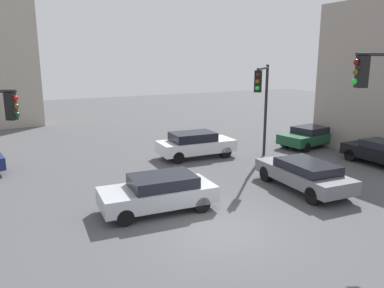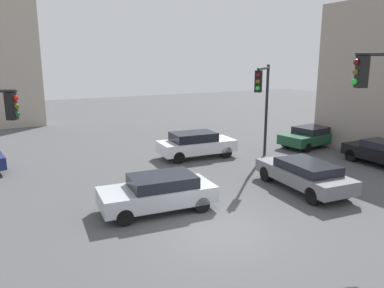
# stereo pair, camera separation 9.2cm
# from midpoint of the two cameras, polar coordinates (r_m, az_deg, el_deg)

# --- Properties ---
(ground_plane) EXTENTS (91.65, 91.65, 0.00)m
(ground_plane) POSITION_cam_midpoint_polar(r_m,az_deg,el_deg) (12.45, 3.82, -13.13)
(ground_plane) COLOR #4C4C4F
(traffic_light_1) EXTENTS (3.17, 3.02, 5.21)m
(traffic_light_1) POSITION_cam_midpoint_polar(r_m,az_deg,el_deg) (19.65, 10.99, 7.74)
(traffic_light_1) COLOR black
(traffic_light_1) RESTS_ON ground_plane
(car_0) EXTENTS (4.57, 2.39, 1.30)m
(car_0) POSITION_cam_midpoint_polar(r_m,az_deg,el_deg) (25.06, 18.02, 1.20)
(car_0) COLOR #19472D
(car_0) RESTS_ON ground_plane
(car_3) EXTENTS (4.46, 2.20, 1.46)m
(car_3) POSITION_cam_midpoint_polar(r_m,az_deg,el_deg) (21.11, 0.73, -0.01)
(car_3) COLOR silver
(car_3) RESTS_ON ground_plane
(car_4) EXTENTS (4.34, 2.25, 1.33)m
(car_4) POSITION_cam_midpoint_polar(r_m,az_deg,el_deg) (13.78, -4.98, -7.35)
(car_4) COLOR #ADB2B7
(car_4) RESTS_ON ground_plane
(car_6) EXTENTS (2.25, 4.71, 1.28)m
(car_6) POSITION_cam_midpoint_polar(r_m,az_deg,el_deg) (16.54, 16.97, -4.41)
(car_6) COLOR slate
(car_6) RESTS_ON ground_plane
(car_7) EXTENTS (1.77, 4.05, 1.32)m
(car_7) POSITION_cam_midpoint_polar(r_m,az_deg,el_deg) (21.84, 27.49, -1.19)
(car_7) COLOR black
(car_7) RESTS_ON ground_plane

